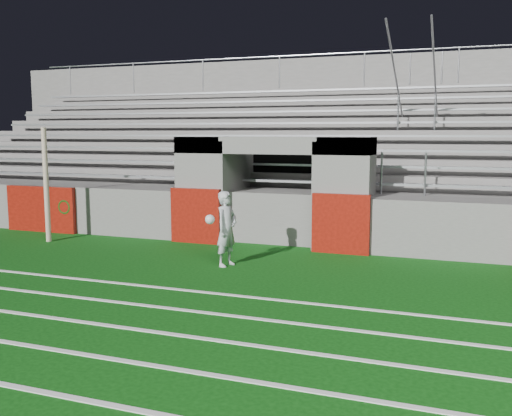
% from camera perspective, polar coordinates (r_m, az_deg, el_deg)
% --- Properties ---
extents(ground, '(90.00, 90.00, 0.00)m').
position_cam_1_polar(ground, '(10.82, -4.33, -6.91)').
color(ground, '#0B430C').
rests_on(ground, ground).
extents(field_post, '(0.13, 0.13, 2.83)m').
position_cam_1_polar(field_post, '(15.01, -20.24, 2.17)').
color(field_post, '#C3AB91').
rests_on(field_post, ground).
extents(field_markings, '(28.00, 8.09, 0.01)m').
position_cam_1_polar(field_markings, '(6.85, -22.79, -16.18)').
color(field_markings, white).
rests_on(field_markings, ground).
extents(stadium_structure, '(26.00, 8.48, 5.42)m').
position_cam_1_polar(stadium_structure, '(18.07, 6.22, 3.66)').
color(stadium_structure, '#5E5B59').
rests_on(stadium_structure, ground).
extents(goalkeeper_with_ball, '(0.61, 0.63, 1.53)m').
position_cam_1_polar(goalkeeper_with_ball, '(11.56, -3.00, -2.07)').
color(goalkeeper_with_ball, '#B0B5BA').
rests_on(goalkeeper_with_ball, ground).
extents(hose_coil, '(0.52, 0.14, 0.57)m').
position_cam_1_polar(hose_coil, '(16.13, -18.53, 0.34)').
color(hose_coil, '#0C3C0D').
rests_on(hose_coil, ground).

